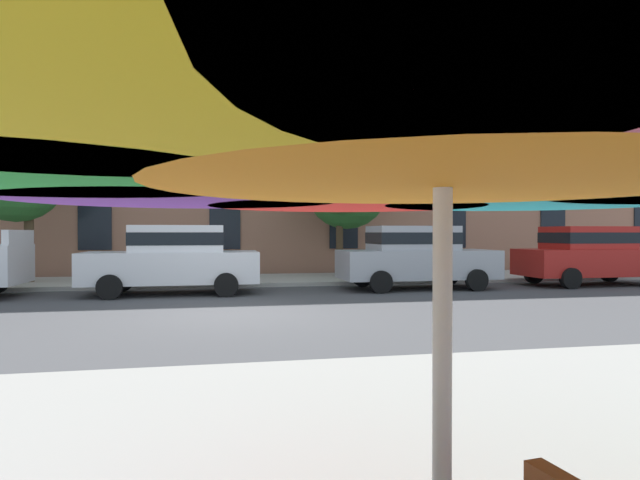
# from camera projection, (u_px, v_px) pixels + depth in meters

# --- Properties ---
(ground_plane) EXTENTS (120.00, 120.00, 0.00)m
(ground_plane) POSITION_uv_depth(u_px,v_px,m) (235.00, 314.00, 10.42)
(ground_plane) COLOR #424244
(sidewalk_far) EXTENTS (56.00, 3.60, 0.12)m
(sidewalk_far) POSITION_uv_depth(u_px,v_px,m) (227.00, 280.00, 17.09)
(sidewalk_far) COLOR #B2ADA3
(sidewalk_far) RESTS_ON ground
(apartment_building) EXTENTS (39.74, 12.08, 16.00)m
(apartment_building) POSITION_uv_depth(u_px,v_px,m) (222.00, 97.00, 25.01)
(apartment_building) COLOR #A87056
(apartment_building) RESTS_ON ground
(sedan_white) EXTENTS (4.40, 1.98, 1.78)m
(sedan_white) POSITION_uv_depth(u_px,v_px,m) (174.00, 257.00, 13.76)
(sedan_white) COLOR silver
(sedan_white) RESTS_ON ground
(sedan_silver) EXTENTS (4.40, 1.98, 1.78)m
(sedan_silver) POSITION_uv_depth(u_px,v_px,m) (416.00, 255.00, 15.06)
(sedan_silver) COLOR #A8AAB2
(sedan_silver) RESTS_ON ground
(sedan_red) EXTENTS (4.40, 1.98, 1.78)m
(sedan_red) POSITION_uv_depth(u_px,v_px,m) (590.00, 254.00, 16.17)
(sedan_red) COLOR #B21E19
(sedan_red) RESTS_ON ground
(street_tree_left) EXTENTS (2.75, 2.75, 4.98)m
(street_tree_left) POSITION_uv_depth(u_px,v_px,m) (20.00, 169.00, 15.63)
(street_tree_left) COLOR brown
(street_tree_left) RESTS_ON ground
(street_tree_middle) EXTENTS (3.44, 3.55, 5.40)m
(street_tree_middle) POSITION_uv_depth(u_px,v_px,m) (342.00, 173.00, 17.90)
(street_tree_middle) COLOR #4C3823
(street_tree_middle) RESTS_ON ground
(patio_umbrella) EXTENTS (3.85, 3.85, 2.32)m
(patio_umbrella) POSITION_uv_depth(u_px,v_px,m) (443.00, 100.00, 1.63)
(patio_umbrella) COLOR silver
(patio_umbrella) RESTS_ON ground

